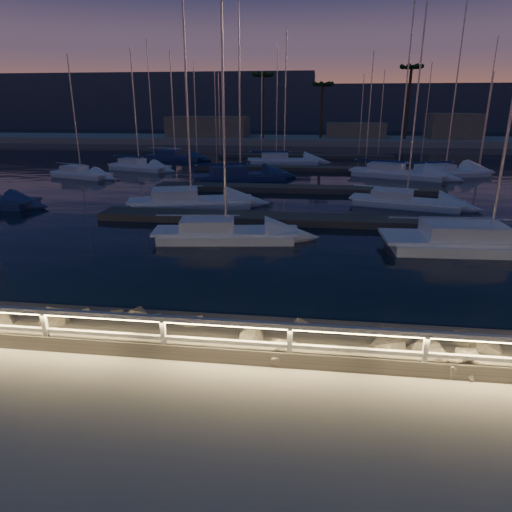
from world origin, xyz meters
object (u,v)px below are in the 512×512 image
Objects in this scene: guard_rail at (244,332)px; sailboat_i at (138,166)px; sailboat_b at (222,232)px; sailboat_m at (174,156)px; sailboat_g at (395,172)px; sailboat_l at (443,172)px; sailboat_c at (403,201)px; sailboat_d at (484,240)px; sailboat_e at (80,173)px; sailboat_j at (238,175)px; sailboat_f at (188,201)px; sailboat_k at (282,160)px.

guard_rail is 3.75× the size of sailboat_i.
sailboat_b is 0.97× the size of sailboat_m.
sailboat_g is at bearing 54.78° from sailboat_b.
sailboat_g reaches higher than guard_rail.
sailboat_m is (-15.73, 45.44, -0.93)m from guard_rail.
sailboat_l reaches higher than sailboat_b.
sailboat_g is 1.26× the size of sailboat_i.
sailboat_b is at bearing -146.62° from sailboat_l.
sailboat_c reaches higher than guard_rail.
sailboat_i is (-26.00, 24.21, -0.03)m from sailboat_d.
sailboat_e is 6.59m from sailboat_i.
sailboat_l is at bearing 82.87° from sailboat_c.
sailboat_g is (-0.45, 22.59, -0.01)m from sailboat_d.
sailboat_d reaches higher than sailboat_j.
sailboat_b is 8.07m from sailboat_f.
sailboat_c reaches higher than sailboat_i.
sailboat_b is at bearing -60.81° from sailboat_m.
sailboat_c reaches higher than sailboat_b.
sailboat_m is at bearing 149.34° from sailboat_c.
guard_rail is 22.53m from sailboat_c.
guard_rail is at bearing -132.59° from sailboat_l.
sailboat_m is (4.37, 14.89, 0.04)m from sailboat_e.
sailboat_b is 1.13× the size of sailboat_e.
sailboat_m is at bearing 103.02° from sailboat_i.
sailboat_k is 13.52m from sailboat_m.
sailboat_k reaches higher than guard_rail.
sailboat_j is (-12.60, 9.33, 0.07)m from sailboat_c.
sailboat_j is at bearing -6.98° from sailboat_i.
sailboat_g is at bearing 99.02° from sailboat_c.
guard_rail is at bearing -83.79° from sailboat_b.
sailboat_b is 0.84× the size of sailboat_j.
sailboat_b is 25.49m from sailboat_g.
sailboat_k is (-11.64, 31.43, -0.02)m from sailboat_d.
sailboat_l is 30.66m from sailboat_m.
sailboat_b is 35.82m from sailboat_m.
sailboat_l is at bearing 26.21° from sailboat_e.
sailboat_l is (13.32, 35.64, -0.94)m from guard_rail.
sailboat_d is (2.01, -9.31, 0.06)m from sailboat_c.
sailboat_l reaches higher than sailboat_i.
sailboat_k is (-11.20, 8.85, -0.02)m from sailboat_g.
guard_rail is at bearing -82.62° from sailboat_g.
sailboat_c is 0.82× the size of sailboat_g.
sailboat_f is (13.43, -11.41, 0.05)m from sailboat_e.
sailboat_e is 17.62m from sailboat_f.
sailboat_d is at bearing -39.64° from sailboat_f.
sailboat_b is 0.81× the size of sailboat_l.
sailboat_l reaches higher than sailboat_f.
sailboat_g is 1.00× the size of sailboat_l.
sailboat_g is 14.70m from sailboat_j.
sailboat_j is at bearing 99.85° from guard_rail.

